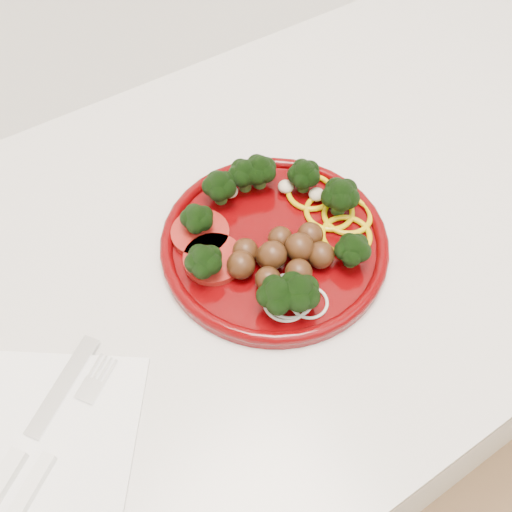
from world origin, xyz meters
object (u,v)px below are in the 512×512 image
plate (274,237)px  fork (40,472)px  knife (17,458)px  napkin (43,440)px

plate → fork: 0.31m
knife → napkin: bearing=-22.7°
napkin → fork: 0.03m
fork → napkin: bearing=33.3°
knife → plate: bearing=-22.9°
knife → fork: (0.01, -0.02, -0.00)m
knife → fork: bearing=-97.0°
plate → knife: size_ratio=1.48×
plate → napkin: bearing=-167.5°
plate → fork: size_ratio=1.67×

